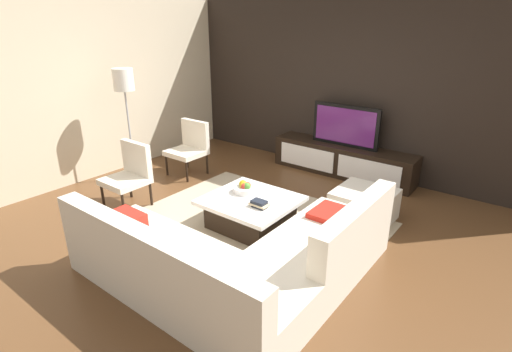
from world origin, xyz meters
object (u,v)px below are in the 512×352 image
object	(u,v)px
coffee_table	(251,212)
book_stack	(259,204)
sectional_couch	(238,261)
accent_chair_far	(190,145)
floor_lamp	(124,88)
accent_chair_near	(130,171)
media_console	(342,160)
ottoman	(364,206)
television	(345,126)
fruit_bowl	(245,188)

from	to	relation	value
coffee_table	book_stack	size ratio (longest dim) A/B	4.80
sectional_couch	accent_chair_far	bearing A→B (deg)	144.33
floor_lamp	accent_chair_near	bearing A→B (deg)	-37.44
media_console	ottoman	xyz separation A→B (m)	(0.93, -1.29, -0.05)
media_console	coffee_table	bearing A→B (deg)	-92.49
television	book_stack	xyz separation A→B (m)	(0.12, -2.41, -0.41)
sectional_couch	book_stack	bearing A→B (deg)	114.92
coffee_table	sectional_couch	bearing A→B (deg)	-57.77
sectional_couch	ottoman	xyz separation A→B (m)	(0.41, 2.00, -0.08)
ottoman	book_stack	distance (m)	1.41
floor_lamp	accent_chair_far	bearing A→B (deg)	56.41
coffee_table	accent_chair_far	xyz separation A→B (m)	(-1.92, 0.84, 0.29)
accent_chair_near	fruit_bowl	distance (m)	1.61
book_stack	television	bearing A→B (deg)	92.79
media_console	accent_chair_near	world-z (taller)	accent_chair_near
ottoman	book_stack	world-z (taller)	book_stack
coffee_table	floor_lamp	bearing A→B (deg)	178.10
floor_lamp	ottoman	world-z (taller)	floor_lamp
television	fruit_bowl	distance (m)	2.25
fruit_bowl	accent_chair_far	distance (m)	1.90
media_console	ottoman	size ratio (longest dim) A/B	3.36
media_console	accent_chair_near	xyz separation A→B (m)	(-1.78, -2.79, 0.24)
media_console	television	world-z (taller)	television
floor_lamp	book_stack	world-z (taller)	floor_lamp
media_console	ottoman	distance (m)	1.59
floor_lamp	fruit_bowl	bearing A→B (deg)	0.59
coffee_table	ottoman	world-z (taller)	ottoman
fruit_bowl	book_stack	bearing A→B (deg)	-29.05
media_console	floor_lamp	size ratio (longest dim) A/B	1.35
media_console	coffee_table	xyz separation A→B (m)	(-0.10, -2.30, -0.05)
media_console	fruit_bowl	bearing A→B (deg)	-97.27
coffee_table	media_console	bearing A→B (deg)	87.51
media_console	fruit_bowl	world-z (taller)	fruit_bowl
television	sectional_couch	world-z (taller)	television
sectional_couch	coffee_table	size ratio (longest dim) A/B	2.34
sectional_couch	book_stack	size ratio (longest dim) A/B	11.22
accent_chair_near	media_console	bearing A→B (deg)	54.05
sectional_couch	accent_chair_near	xyz separation A→B (m)	(-2.30, 0.49, 0.21)
floor_lamp	accent_chair_far	world-z (taller)	floor_lamp
accent_chair_near	ottoman	size ratio (longest dim) A/B	1.24
television	floor_lamp	xyz separation A→B (m)	(-2.53, -2.22, 0.62)
ottoman	book_stack	size ratio (longest dim) A/B	3.19
accent_chair_far	floor_lamp	bearing A→B (deg)	-124.58
sectional_couch	accent_chair_near	bearing A→B (deg)	167.97
floor_lamp	book_stack	xyz separation A→B (m)	(2.65, -0.20, -1.03)
television	floor_lamp	bearing A→B (deg)	-138.79
accent_chair_far	book_stack	distance (m)	2.35
coffee_table	accent_chair_far	size ratio (longest dim) A/B	1.21
accent_chair_near	accent_chair_far	world-z (taller)	same
television	fruit_bowl	world-z (taller)	television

